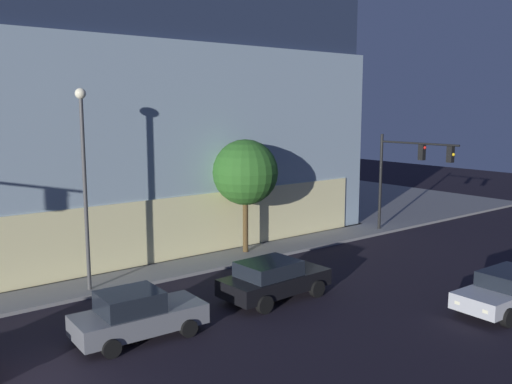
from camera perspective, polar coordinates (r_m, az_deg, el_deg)
The scene contains 7 objects.
modern_building at distance 41.07m, azimuth -20.13°, elevation 7.39°, with size 29.03×31.13×14.35m.
traffic_light_far_corner at distance 33.79m, azimuth 15.49°, elevation 2.78°, with size 0.40×5.25×5.91m.
street_lamp_sidewalk at distance 23.43m, azimuth -17.31°, elevation 2.56°, with size 0.44×0.44×8.29m.
sidewalk_tree at distance 28.54m, azimuth -1.10°, elevation 2.03°, with size 3.40×3.40×5.92m.
car_grey at distance 19.34m, azimuth -12.16°, elevation -12.26°, with size 4.45×2.20×1.67m.
car_black at distance 22.56m, azimuth 1.80°, elevation -8.93°, with size 4.66×2.35×1.61m.
car_silver at distance 23.39m, azimuth 24.41°, elevation -9.20°, with size 4.59×2.16×1.51m.
Camera 1 is at (-3.80, -14.67, 7.68)m, focal length 38.82 mm.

